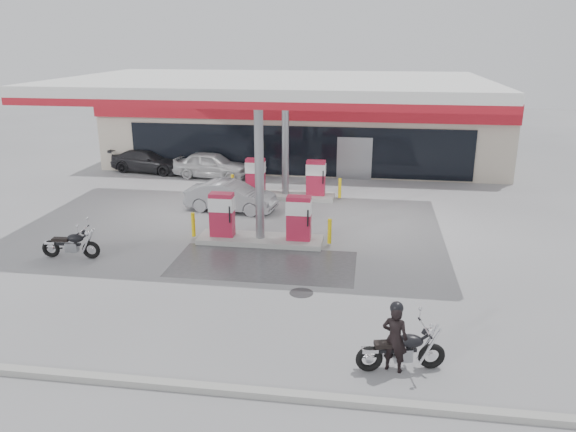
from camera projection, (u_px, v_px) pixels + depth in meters
name	position (u px, v px, depth m)	size (l,w,h in m)	color
ground	(249.00, 263.00, 18.46)	(90.00, 90.00, 0.00)	gray
wet_patch	(264.00, 264.00, 18.39)	(6.00, 3.00, 0.00)	#4C4C4F
drain_cover	(301.00, 293.00, 16.30)	(0.70, 0.70, 0.01)	#38383A
kerb	(178.00, 386.00, 11.85)	(28.00, 0.25, 0.15)	gray
store_building	(306.00, 128.00, 32.86)	(22.00, 8.22, 4.00)	beige
canopy	(273.00, 87.00, 21.56)	(16.00, 10.02, 5.51)	silver
pump_island_near	(260.00, 223.00, 20.13)	(5.14, 1.30, 1.78)	#9E9E99
pump_island_far	(285.00, 182.00, 25.78)	(5.14, 1.30, 1.78)	#9E9E99
main_motorcycle	(402.00, 351.00, 12.42)	(2.01, 0.80, 1.04)	black
biker_main	(395.00, 338.00, 12.30)	(0.58, 0.38, 1.58)	black
parked_motorcycle	(72.00, 245.00, 18.76)	(2.01, 0.77, 1.03)	black
sedan_white	(212.00, 165.00, 29.42)	(1.62, 4.03, 1.37)	#BCBDBE
attendant	(261.00, 166.00, 28.62)	(0.79, 0.62, 1.64)	slate
hatchback_silver	(231.00, 196.00, 23.82)	(1.34, 3.85, 1.27)	gray
parked_car_left	(149.00, 161.00, 30.73)	(1.72, 4.23, 1.23)	black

